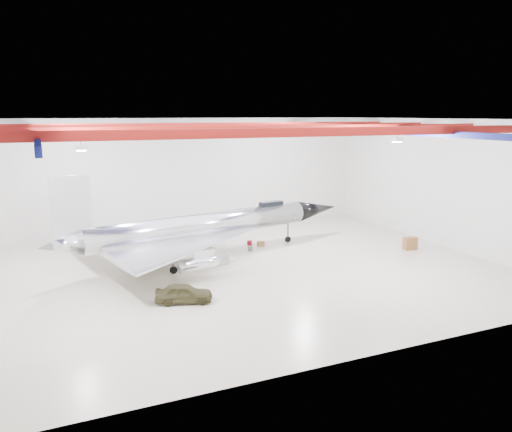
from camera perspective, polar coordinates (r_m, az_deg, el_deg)
name	(u,v)px	position (r m, az deg, el deg)	size (l,w,h in m)	color
floor	(227,272)	(36.95, -3.35, -6.37)	(40.00, 40.00, 0.00)	beige
wall_back	(174,175)	(49.87, -9.38, 4.65)	(40.00, 40.00, 0.00)	silver
wall_right	(442,183)	(46.36, 20.51, 3.56)	(30.00, 30.00, 0.00)	silver
ceiling	(225,120)	(35.16, -3.56, 10.95)	(40.00, 40.00, 0.00)	#0A0F38
ceiling_structure	(225,129)	(35.17, -3.55, 9.84)	(39.50, 29.50, 1.08)	maroon
jet_aircraft	(203,229)	(40.02, -6.10, -1.44)	(26.71, 18.08, 7.34)	silver
jeep	(184,293)	(31.23, -8.25, -8.74)	(1.40, 3.49, 1.19)	#39361C
desk	(410,243)	(44.63, 17.19, -3.01)	(1.17, 0.59, 1.08)	brown
crate_ply	(160,257)	(40.51, -10.97, -4.67)	(0.55, 0.44, 0.38)	olive
engine_drum	(251,249)	(42.26, -0.62, -3.77)	(0.43, 0.43, 0.38)	#59595B
parts_bin	(261,244)	(43.82, 0.55, -3.20)	(0.58, 0.46, 0.41)	olive
crate_small	(121,259)	(40.94, -15.21, -4.80)	(0.33, 0.26, 0.23)	#59595B
tool_chest	(250,243)	(44.17, -0.73, -3.08)	(0.45, 0.45, 0.40)	maroon
oil_barrel	(171,252)	(41.85, -9.70, -4.07)	(0.58, 0.47, 0.41)	olive
spares_box	(206,235)	(47.37, -5.73, -2.15)	(0.42, 0.42, 0.38)	#59595B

